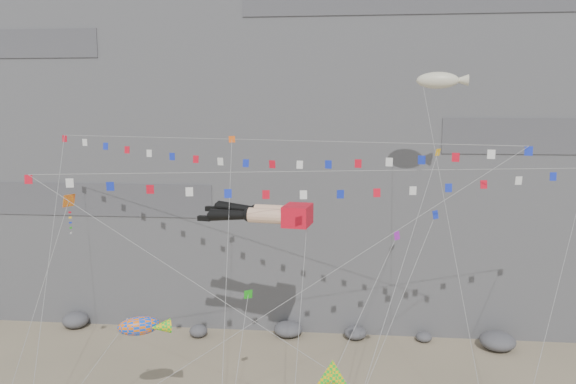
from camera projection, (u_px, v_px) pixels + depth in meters
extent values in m
cube|color=slate|center=(302.00, 65.00, 61.53)|extent=(80.00, 28.00, 50.00)
cube|color=red|center=(297.00, 215.00, 38.85)|extent=(2.10, 2.65, 1.43)
cylinder|color=#E9B491|center=(266.00, 216.00, 38.68)|extent=(2.54, 1.40, 1.05)
sphere|color=black|center=(249.00, 215.00, 38.98)|extent=(0.97, 0.97, 0.97)
cone|color=black|center=(230.00, 215.00, 39.34)|extent=(2.98, 1.30, 0.98)
cube|color=black|center=(204.00, 218.00, 39.86)|extent=(0.98, 0.55, 0.35)
cylinder|color=#E9B491|center=(271.00, 212.00, 40.05)|extent=(2.54, 1.40, 1.05)
sphere|color=black|center=(255.00, 211.00, 40.34)|extent=(0.97, 0.97, 0.97)
cone|color=black|center=(237.00, 208.00, 40.67)|extent=(3.00, 1.30, 1.05)
cube|color=black|center=(212.00, 209.00, 41.16)|extent=(0.98, 0.55, 0.35)
cylinder|color=gray|center=(291.00, 353.00, 31.99)|extent=(0.03, 0.03, 20.49)
cylinder|color=gray|center=(153.00, 288.00, 35.36)|extent=(0.03, 0.03, 24.45)
cylinder|color=gray|center=(409.00, 318.00, 32.68)|extent=(0.03, 0.03, 20.39)
cylinder|color=gray|center=(28.00, 334.00, 32.45)|extent=(0.03, 0.03, 16.15)
cylinder|color=gray|center=(463.00, 252.00, 36.11)|extent=(0.03, 0.03, 25.52)
cylinder|color=gray|center=(226.00, 299.00, 33.39)|extent=(0.03, 0.03, 23.26)
cylinder|color=gray|center=(339.00, 361.00, 31.63)|extent=(0.03, 0.03, 17.52)
cylinder|color=gray|center=(387.00, 314.00, 32.10)|extent=(0.03, 0.03, 24.78)
cylinder|color=gray|center=(380.00, 351.00, 31.02)|extent=(0.03, 0.03, 17.40)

